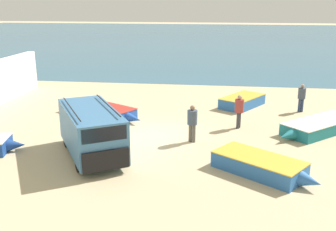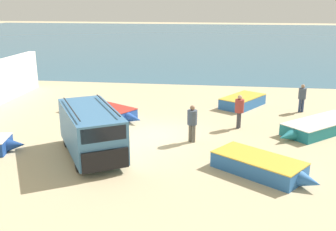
{
  "view_description": "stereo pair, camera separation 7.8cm",
  "coord_description": "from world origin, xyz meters",
  "px_view_note": "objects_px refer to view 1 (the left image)",
  "views": [
    {
      "loc": [
        3.0,
        -18.3,
        6.46
      ],
      "look_at": [
        0.57,
        -0.01,
        1.0
      ],
      "focal_mm": 42.0,
      "sensor_mm": 36.0,
      "label": 1
    },
    {
      "loc": [
        3.08,
        -18.29,
        6.46
      ],
      "look_at": [
        0.57,
        -0.01,
        1.0
      ],
      "focal_mm": 42.0,
      "sensor_mm": 36.0,
      "label": 2
    }
  ],
  "objects_px": {
    "fishing_rowboat_3": "(243,101)",
    "fisherman_1": "(239,108)",
    "parked_van": "(91,130)",
    "fishing_rowboat_2": "(319,126)",
    "fishing_rowboat_0": "(102,110)",
    "fisherman_0": "(192,120)",
    "fishing_rowboat_1": "(262,166)",
    "fisherman_2": "(302,96)"
  },
  "relations": [
    {
      "from": "fishing_rowboat_3",
      "to": "fisherman_2",
      "type": "relative_size",
      "value": 2.25
    },
    {
      "from": "parked_van",
      "to": "fishing_rowboat_1",
      "type": "distance_m",
      "value": 7.15
    },
    {
      "from": "fishing_rowboat_2",
      "to": "fisherman_0",
      "type": "distance_m",
      "value": 6.73
    },
    {
      "from": "parked_van",
      "to": "fishing_rowboat_3",
      "type": "height_order",
      "value": "parked_van"
    },
    {
      "from": "fishing_rowboat_0",
      "to": "fishing_rowboat_2",
      "type": "distance_m",
      "value": 11.88
    },
    {
      "from": "fisherman_0",
      "to": "parked_van",
      "type": "bearing_deg",
      "value": 136.84
    },
    {
      "from": "fishing_rowboat_1",
      "to": "fisherman_2",
      "type": "distance_m",
      "value": 9.73
    },
    {
      "from": "fishing_rowboat_0",
      "to": "fisherman_1",
      "type": "xyz_separation_m",
      "value": [
        7.76,
        -1.33,
        0.76
      ]
    },
    {
      "from": "fishing_rowboat_0",
      "to": "fisherman_2",
      "type": "height_order",
      "value": "fisherman_2"
    },
    {
      "from": "fishing_rowboat_1",
      "to": "fisherman_2",
      "type": "xyz_separation_m",
      "value": [
        3.13,
        9.18,
        0.68
      ]
    },
    {
      "from": "fisherman_1",
      "to": "fishing_rowboat_0",
      "type": "bearing_deg",
      "value": -166.01
    },
    {
      "from": "fishing_rowboat_0",
      "to": "fisherman_0",
      "type": "bearing_deg",
      "value": -2.8
    },
    {
      "from": "fisherman_1",
      "to": "fishing_rowboat_1",
      "type": "bearing_deg",
      "value": -59.51
    },
    {
      "from": "fisherman_1",
      "to": "fisherman_2",
      "type": "height_order",
      "value": "fisherman_1"
    },
    {
      "from": "fishing_rowboat_1",
      "to": "fishing_rowboat_3",
      "type": "height_order",
      "value": "fishing_rowboat_3"
    },
    {
      "from": "fishing_rowboat_0",
      "to": "fisherman_2",
      "type": "relative_size",
      "value": 3.12
    },
    {
      "from": "parked_van",
      "to": "fishing_rowboat_0",
      "type": "height_order",
      "value": "parked_van"
    },
    {
      "from": "fishing_rowboat_2",
      "to": "fisherman_0",
      "type": "relative_size",
      "value": 2.67
    },
    {
      "from": "fisherman_1",
      "to": "fisherman_2",
      "type": "distance_m",
      "value": 5.24
    },
    {
      "from": "fisherman_0",
      "to": "fisherman_1",
      "type": "relative_size",
      "value": 1.0
    },
    {
      "from": "fishing_rowboat_2",
      "to": "fishing_rowboat_3",
      "type": "xyz_separation_m",
      "value": [
        -3.57,
        4.66,
        0.02
      ]
    },
    {
      "from": "fishing_rowboat_0",
      "to": "fisherman_1",
      "type": "bearing_deg",
      "value": 21.6
    },
    {
      "from": "parked_van",
      "to": "fisherman_0",
      "type": "bearing_deg",
      "value": 87.91
    },
    {
      "from": "fishing_rowboat_0",
      "to": "fisherman_0",
      "type": "distance_m",
      "value": 6.69
    },
    {
      "from": "fishing_rowboat_1",
      "to": "fishing_rowboat_2",
      "type": "distance_m",
      "value": 6.4
    },
    {
      "from": "fishing_rowboat_1",
      "to": "fisherman_1",
      "type": "distance_m",
      "value": 5.66
    },
    {
      "from": "fishing_rowboat_0",
      "to": "fisherman_2",
      "type": "distance_m",
      "value": 11.8
    },
    {
      "from": "fishing_rowboat_2",
      "to": "fishing_rowboat_3",
      "type": "height_order",
      "value": "fishing_rowboat_3"
    },
    {
      "from": "fishing_rowboat_1",
      "to": "fisherman_0",
      "type": "xyz_separation_m",
      "value": [
        -2.92,
        3.18,
        0.74
      ]
    },
    {
      "from": "parked_van",
      "to": "fishing_rowboat_2",
      "type": "bearing_deg",
      "value": 82.7
    },
    {
      "from": "fisherman_0",
      "to": "fisherman_1",
      "type": "xyz_separation_m",
      "value": [
        2.26,
        2.4,
        -0.0
      ]
    },
    {
      "from": "fisherman_1",
      "to": "fishing_rowboat_3",
      "type": "bearing_deg",
      "value": 107.81
    },
    {
      "from": "fishing_rowboat_1",
      "to": "fisherman_0",
      "type": "height_order",
      "value": "fisherman_0"
    },
    {
      "from": "parked_van",
      "to": "fisherman_1",
      "type": "relative_size",
      "value": 2.86
    },
    {
      "from": "fishing_rowboat_3",
      "to": "parked_van",
      "type": "bearing_deg",
      "value": 175.86
    },
    {
      "from": "fishing_rowboat_2",
      "to": "fishing_rowboat_0",
      "type": "bearing_deg",
      "value": -49.02
    },
    {
      "from": "fishing_rowboat_2",
      "to": "fishing_rowboat_3",
      "type": "bearing_deg",
      "value": -94.46
    },
    {
      "from": "fisherman_0",
      "to": "fisherman_2",
      "type": "bearing_deg",
      "value": -27.01
    },
    {
      "from": "fishing_rowboat_3",
      "to": "fisherman_0",
      "type": "bearing_deg",
      "value": -168.87
    },
    {
      "from": "fisherman_1",
      "to": "fisherman_2",
      "type": "relative_size",
      "value": 1.06
    },
    {
      "from": "fishing_rowboat_3",
      "to": "fisherman_1",
      "type": "xyz_separation_m",
      "value": [
        -0.46,
        -4.52,
        0.73
      ]
    },
    {
      "from": "parked_van",
      "to": "fisherman_1",
      "type": "bearing_deg",
      "value": 95.38
    }
  ]
}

